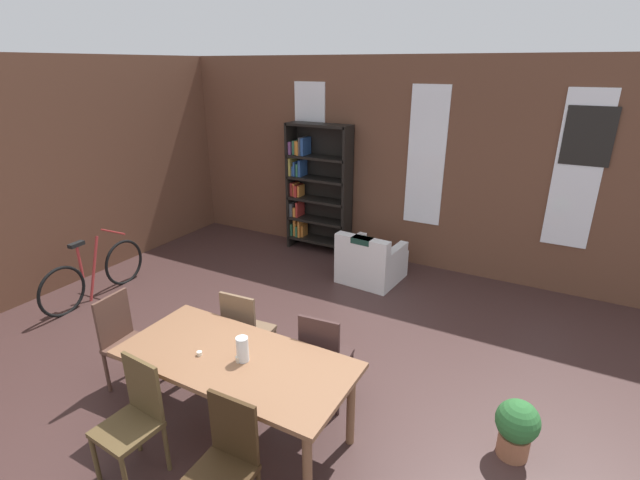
{
  "coord_description": "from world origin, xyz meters",
  "views": [
    {
      "loc": [
        1.85,
        -2.74,
        2.97
      ],
      "look_at": [
        -0.55,
        1.63,
        1.05
      ],
      "focal_mm": 25.73,
      "sensor_mm": 36.0,
      "label": 1
    }
  ],
  "objects_px": {
    "dining_chair_far_right": "(324,356)",
    "dining_table": "(236,366)",
    "dining_chair_head_left": "(125,339)",
    "dining_chair_near_right": "(225,462)",
    "vase_on_table": "(242,349)",
    "armchair_white": "(370,262)",
    "dining_chair_far_left": "(246,330)",
    "bookshelf_tall": "(315,188)",
    "bicycle_second": "(95,275)",
    "dining_chair_near_left": "(134,416)",
    "potted_plant_by_shelf": "(517,427)"
  },
  "relations": [
    {
      "from": "dining_chair_head_left",
      "to": "armchair_white",
      "type": "bearing_deg",
      "value": 70.83
    },
    {
      "from": "dining_chair_head_left",
      "to": "dining_chair_near_right",
      "type": "bearing_deg",
      "value": -20.68
    },
    {
      "from": "armchair_white",
      "to": "potted_plant_by_shelf",
      "type": "relative_size",
      "value": 1.68
    },
    {
      "from": "dining_chair_head_left",
      "to": "bookshelf_tall",
      "type": "distance_m",
      "value": 4.04
    },
    {
      "from": "dining_chair_far_right",
      "to": "dining_chair_head_left",
      "type": "xyz_separation_m",
      "value": [
        -1.79,
        -0.68,
        0.0
      ]
    },
    {
      "from": "dining_chair_near_right",
      "to": "bookshelf_tall",
      "type": "xyz_separation_m",
      "value": [
        -1.95,
        4.67,
        0.56
      ]
    },
    {
      "from": "dining_chair_near_right",
      "to": "dining_chair_far_right",
      "type": "bearing_deg",
      "value": 89.61
    },
    {
      "from": "dining_chair_near_left",
      "to": "dining_chair_far_left",
      "type": "distance_m",
      "value": 1.35
    },
    {
      "from": "bookshelf_tall",
      "to": "bicycle_second",
      "type": "bearing_deg",
      "value": -120.2
    },
    {
      "from": "dining_table",
      "to": "bicycle_second",
      "type": "xyz_separation_m",
      "value": [
        -3.23,
        1.03,
        -0.35
      ]
    },
    {
      "from": "bookshelf_tall",
      "to": "dining_chair_far_left",
      "type": "bearing_deg",
      "value": -71.94
    },
    {
      "from": "bicycle_second",
      "to": "dining_chair_near_left",
      "type": "bearing_deg",
      "value": -31.33
    },
    {
      "from": "dining_chair_far_left",
      "to": "bicycle_second",
      "type": "height_order",
      "value": "dining_chair_far_left"
    },
    {
      "from": "dining_chair_far_right",
      "to": "potted_plant_by_shelf",
      "type": "distance_m",
      "value": 1.66
    },
    {
      "from": "dining_chair_near_right",
      "to": "bicycle_second",
      "type": "relative_size",
      "value": 0.58
    },
    {
      "from": "potted_plant_by_shelf",
      "to": "dining_chair_head_left",
      "type": "bearing_deg",
      "value": -165.73
    },
    {
      "from": "dining_chair_far_left",
      "to": "dining_chair_near_right",
      "type": "xyz_separation_m",
      "value": [
        0.87,
        -1.35,
        0.0
      ]
    },
    {
      "from": "dining_chair_near_right",
      "to": "bookshelf_tall",
      "type": "relative_size",
      "value": 0.45
    },
    {
      "from": "dining_chair_near_left",
      "to": "armchair_white",
      "type": "bearing_deg",
      "value": 86.63
    },
    {
      "from": "dining_chair_far_right",
      "to": "dining_chair_near_right",
      "type": "distance_m",
      "value": 1.35
    },
    {
      "from": "dining_chair_far_right",
      "to": "bookshelf_tall",
      "type": "relative_size",
      "value": 0.45
    },
    {
      "from": "bookshelf_tall",
      "to": "bicycle_second",
      "type": "height_order",
      "value": "bookshelf_tall"
    },
    {
      "from": "dining_table",
      "to": "armchair_white",
      "type": "height_order",
      "value": "dining_table"
    },
    {
      "from": "dining_chair_near_left",
      "to": "bicycle_second",
      "type": "bearing_deg",
      "value": 148.67
    },
    {
      "from": "dining_table",
      "to": "dining_chair_far_left",
      "type": "distance_m",
      "value": 0.82
    },
    {
      "from": "dining_chair_far_right",
      "to": "dining_chair_near_left",
      "type": "height_order",
      "value": "same"
    },
    {
      "from": "vase_on_table",
      "to": "potted_plant_by_shelf",
      "type": "xyz_separation_m",
      "value": [
        2.0,
        0.87,
        -0.59
      ]
    },
    {
      "from": "dining_table",
      "to": "dining_chair_head_left",
      "type": "height_order",
      "value": "dining_chair_head_left"
    },
    {
      "from": "armchair_white",
      "to": "dining_chair_near_right",
      "type": "bearing_deg",
      "value": -80.92
    },
    {
      "from": "bookshelf_tall",
      "to": "potted_plant_by_shelf",
      "type": "xyz_separation_m",
      "value": [
        3.59,
        -3.12,
        -0.79
      ]
    },
    {
      "from": "dining_chair_far_left",
      "to": "dining_chair_head_left",
      "type": "bearing_deg",
      "value": -143.28
    },
    {
      "from": "potted_plant_by_shelf",
      "to": "dining_table",
      "type": "bearing_deg",
      "value": -157.38
    },
    {
      "from": "bicycle_second",
      "to": "dining_table",
      "type": "bearing_deg",
      "value": -17.64
    },
    {
      "from": "dining_chair_near_left",
      "to": "armchair_white",
      "type": "height_order",
      "value": "dining_chair_near_left"
    },
    {
      "from": "dining_chair_near_right",
      "to": "bicycle_second",
      "type": "distance_m",
      "value": 4.05
    },
    {
      "from": "dining_chair_near_left",
      "to": "bookshelf_tall",
      "type": "height_order",
      "value": "bookshelf_tall"
    },
    {
      "from": "vase_on_table",
      "to": "dining_chair_far_left",
      "type": "xyz_separation_m",
      "value": [
        -0.51,
        0.68,
        -0.36
      ]
    },
    {
      "from": "dining_chair_far_right",
      "to": "dining_table",
      "type": "bearing_deg",
      "value": -123.29
    },
    {
      "from": "dining_table",
      "to": "dining_chair_far_left",
      "type": "relative_size",
      "value": 2.05
    },
    {
      "from": "bicycle_second",
      "to": "armchair_white",
      "type": "bearing_deg",
      "value": 36.72
    },
    {
      "from": "dining_chair_far_right",
      "to": "dining_chair_head_left",
      "type": "distance_m",
      "value": 1.92
    },
    {
      "from": "dining_chair_far_left",
      "to": "armchair_white",
      "type": "bearing_deg",
      "value": 84.91
    },
    {
      "from": "dining_chair_near_left",
      "to": "dining_chair_head_left",
      "type": "xyz_separation_m",
      "value": [
        -0.91,
        0.67,
        0.0
      ]
    },
    {
      "from": "dining_chair_near_left",
      "to": "dining_chair_far_left",
      "type": "bearing_deg",
      "value": 89.98
    },
    {
      "from": "armchair_white",
      "to": "dining_chair_near_left",
      "type": "bearing_deg",
      "value": -93.37
    },
    {
      "from": "dining_table",
      "to": "dining_chair_far_right",
      "type": "bearing_deg",
      "value": 56.71
    },
    {
      "from": "vase_on_table",
      "to": "armchair_white",
      "type": "relative_size",
      "value": 0.24
    },
    {
      "from": "vase_on_table",
      "to": "dining_chair_near_left",
      "type": "distance_m",
      "value": 0.92
    },
    {
      "from": "dining_chair_near_left",
      "to": "dining_chair_near_right",
      "type": "bearing_deg",
      "value": 0.01
    },
    {
      "from": "dining_chair_far_right",
      "to": "bookshelf_tall",
      "type": "xyz_separation_m",
      "value": [
        -1.96,
        3.31,
        0.56
      ]
    }
  ]
}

